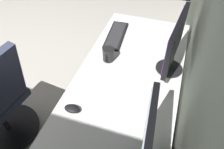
% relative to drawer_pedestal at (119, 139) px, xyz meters
% --- Properties ---
extents(wall_back, '(5.06, 0.10, 2.60)m').
position_rel_drawer_pedestal_xyz_m(wall_back, '(-0.42, 0.42, 0.95)').
color(wall_back, slate).
rests_on(wall_back, ground).
extents(desk, '(2.12, 0.75, 0.73)m').
position_rel_drawer_pedestal_xyz_m(desk, '(-0.07, -0.03, 0.32)').
color(desk, white).
rests_on(desk, ground).
extents(drawer_pedestal, '(0.40, 0.51, 0.69)m').
position_rel_drawer_pedestal_xyz_m(drawer_pedestal, '(0.00, 0.00, 0.00)').
color(drawer_pedestal, white).
rests_on(drawer_pedestal, ground).
extents(monitor_primary, '(0.50, 0.20, 0.43)m').
position_rel_drawer_pedestal_xyz_m(monitor_primary, '(-0.47, 0.24, 0.63)').
color(monitor_primary, black).
rests_on(monitor_primary, desk).
extents(keyboard_main, '(0.43, 0.17, 0.02)m').
position_rel_drawer_pedestal_xyz_m(keyboard_main, '(-0.75, -0.26, 0.39)').
color(keyboard_main, black).
rests_on(keyboard_main, desk).
extents(mouse_main, '(0.06, 0.10, 0.03)m').
position_rel_drawer_pedestal_xyz_m(mouse_main, '(0.10, -0.28, 0.40)').
color(mouse_main, black).
rests_on(mouse_main, desk).
extents(coffee_mug, '(0.13, 0.09, 0.11)m').
position_rel_drawer_pedestal_xyz_m(coffee_mug, '(-0.43, -0.22, 0.44)').
color(coffee_mug, black).
rests_on(coffee_mug, desk).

